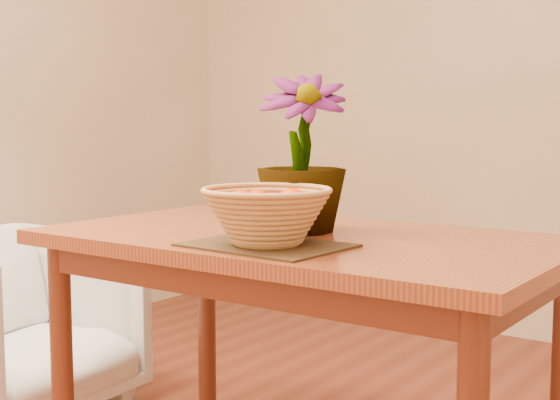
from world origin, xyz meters
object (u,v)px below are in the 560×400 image
Objects in this scene: table at (301,266)px; armchair at (13,317)px; potted_plant at (301,153)px; wicker_basket at (267,218)px.

table is 1.94× the size of armchair.
table is at bearing -89.11° from armchair.
potted_plant reaches higher than table.
table is 3.20× the size of potted_plant.
potted_plant is at bearing 104.92° from wicker_basket.
potted_plant reaches higher than wicker_basket.
armchair is (-1.18, -0.08, -0.30)m from table.
armchair is at bearing 173.63° from wicker_basket.
table is 0.31m from potted_plant.
potted_plant is at bearing -87.48° from armchair.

